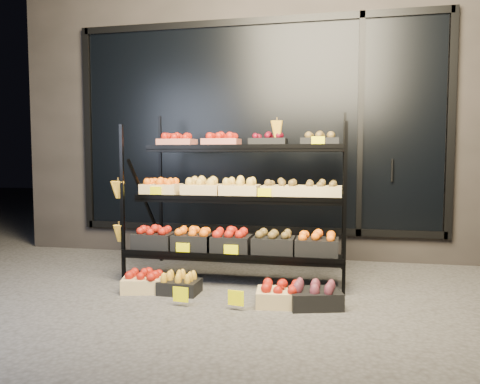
% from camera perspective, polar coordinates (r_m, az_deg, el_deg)
% --- Properties ---
extents(ground, '(24.00, 24.00, 0.00)m').
position_cam_1_polar(ground, '(4.18, -2.02, -12.36)').
color(ground, '#514F4C').
rests_on(ground, ground).
extents(building, '(6.00, 2.08, 3.50)m').
position_cam_1_polar(building, '(6.57, 3.44, 9.10)').
color(building, '#2D2826').
rests_on(building, ground).
extents(display_rack, '(2.18, 1.02, 1.68)m').
position_cam_1_polar(display_rack, '(4.61, -0.35, -0.82)').
color(display_rack, black).
rests_on(display_rack, ground).
extents(tag_floor_a, '(0.13, 0.01, 0.12)m').
position_cam_1_polar(tag_floor_a, '(3.86, -7.25, -12.86)').
color(tag_floor_a, '#FFF600').
rests_on(tag_floor_a, ground).
extents(tag_floor_b, '(0.13, 0.01, 0.12)m').
position_cam_1_polar(tag_floor_b, '(3.75, -0.51, -13.38)').
color(tag_floor_b, '#FFF600').
rests_on(tag_floor_b, ground).
extents(floor_crate_left, '(0.43, 0.36, 0.19)m').
position_cam_1_polar(floor_crate_left, '(4.33, -11.61, -10.60)').
color(floor_crate_left, '#DDC07F').
rests_on(floor_crate_left, ground).
extents(floor_crate_midleft, '(0.35, 0.26, 0.18)m').
position_cam_1_polar(floor_crate_midleft, '(4.22, -7.37, -11.04)').
color(floor_crate_midleft, black).
rests_on(floor_crate_midleft, ground).
extents(floor_crate_midright, '(0.40, 0.31, 0.19)m').
position_cam_1_polar(floor_crate_midright, '(3.87, 4.92, -12.35)').
color(floor_crate_midright, '#DDC07F').
rests_on(floor_crate_midright, ground).
extents(floor_crate_right, '(0.47, 0.39, 0.20)m').
position_cam_1_polar(floor_crate_right, '(3.86, 9.10, -12.34)').
color(floor_crate_right, black).
rests_on(floor_crate_right, ground).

